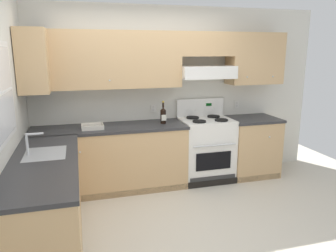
{
  "coord_description": "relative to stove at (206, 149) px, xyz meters",
  "views": [
    {
      "loc": [
        -0.9,
        -3.11,
        1.92
      ],
      "look_at": [
        0.17,
        0.7,
        1.0
      ],
      "focal_mm": 34.73,
      "sensor_mm": 36.0,
      "label": 1
    }
  ],
  "objects": [
    {
      "name": "wine_bottle",
      "position": [
        -0.67,
        -0.01,
        0.55
      ],
      "size": [
        0.08,
        0.08,
        0.32
      ],
      "color": "black",
      "rests_on": "counter_back_run"
    },
    {
      "name": "wall_back",
      "position": [
        -0.52,
        0.27,
        1.0
      ],
      "size": [
        4.68,
        0.57,
        2.55
      ],
      "color": "silver",
      "rests_on": "ground_plane"
    },
    {
      "name": "counter_back_run",
      "position": [
        -0.84,
        -0.01,
        -0.03
      ],
      "size": [
        3.6,
        0.65,
        0.91
      ],
      "color": "tan",
      "rests_on": "ground_plane"
    },
    {
      "name": "counter_left_run",
      "position": [
        -2.16,
        -1.25,
        -0.02
      ],
      "size": [
        0.63,
        1.91,
        1.13
      ],
      "color": "tan",
      "rests_on": "ground_plane"
    },
    {
      "name": "stove",
      "position": [
        0.0,
        0.0,
        0.0
      ],
      "size": [
        0.76,
        0.62,
        1.2
      ],
      "color": "white",
      "rests_on": "ground_plane"
    },
    {
      "name": "ground_plane",
      "position": [
        -0.92,
        -1.25,
        -0.48
      ],
      "size": [
        7.04,
        7.04,
        0.0
      ],
      "primitive_type": "plane",
      "color": "beige"
    },
    {
      "name": "wall_left",
      "position": [
        -2.51,
        -1.03,
        0.87
      ],
      "size": [
        0.47,
        4.0,
        2.55
      ],
      "color": "silver",
      "rests_on": "ground_plane"
    },
    {
      "name": "bowl",
      "position": [
        -1.65,
        -0.05,
        0.45
      ],
      "size": [
        0.29,
        0.25,
        0.06
      ],
      "color": "beige",
      "rests_on": "counter_back_run"
    }
  ]
}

